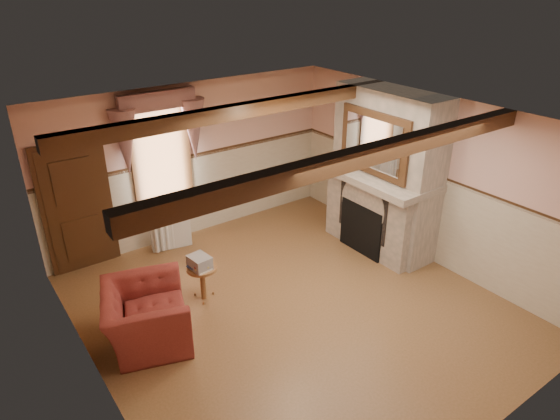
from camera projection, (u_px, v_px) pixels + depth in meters
floor at (293, 307)px, 7.37m from camera, size 5.50×6.00×0.01m
ceiling at (295, 122)px, 6.16m from camera, size 5.50×6.00×0.01m
wall_back at (193, 161)px, 8.95m from camera, size 5.50×0.02×2.80m
wall_front at (492, 344)px, 4.57m from camera, size 5.50×0.02×2.80m
wall_left at (89, 292)px, 5.31m from camera, size 0.02×6.00×2.80m
wall_right at (427, 178)px, 8.21m from camera, size 0.02×6.00×2.80m
wainscot at (293, 264)px, 7.04m from camera, size 5.50×6.00×1.50m
chair_rail at (294, 216)px, 6.72m from camera, size 5.50×6.00×0.08m
firebox at (364, 228)px, 8.67m from camera, size 0.20×0.95×0.90m
armchair at (146, 316)px, 6.55m from camera, size 1.38×1.47×0.79m
side_table at (203, 283)px, 7.46m from camera, size 0.59×0.59×0.55m
book_stack at (200, 262)px, 7.26m from camera, size 0.30×0.35×0.20m
radiator at (171, 232)px, 8.85m from camera, size 0.72×0.31×0.60m
bowl at (374, 169)px, 8.44m from camera, size 0.36×0.36×0.09m
mantel_clock at (356, 158)px, 8.74m from camera, size 0.14×0.24×0.20m
oil_lamp at (363, 159)px, 8.60m from camera, size 0.11×0.11×0.28m
candle_red at (416, 183)px, 7.76m from camera, size 0.06×0.06×0.16m
jar_yellow at (402, 179)px, 7.98m from camera, size 0.06×0.06×0.12m
fireplace at (386, 172)px, 8.48m from camera, size 0.85×2.00×2.80m
mantel at (378, 176)px, 8.40m from camera, size 1.05×2.05×0.12m
overmantel_mirror at (373, 144)px, 8.04m from camera, size 0.06×1.44×1.04m
door at (78, 209)px, 7.96m from camera, size 1.10×0.10×2.10m
window at (161, 155)px, 8.51m from camera, size 1.06×0.08×2.02m
window_drapes at (159, 122)px, 8.18m from camera, size 1.30×0.14×1.40m
ceiling_beam_front at (363, 156)px, 5.32m from camera, size 5.50×0.18×0.20m
ceiling_beam_back at (244, 110)px, 7.08m from camera, size 5.50×0.18×0.20m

